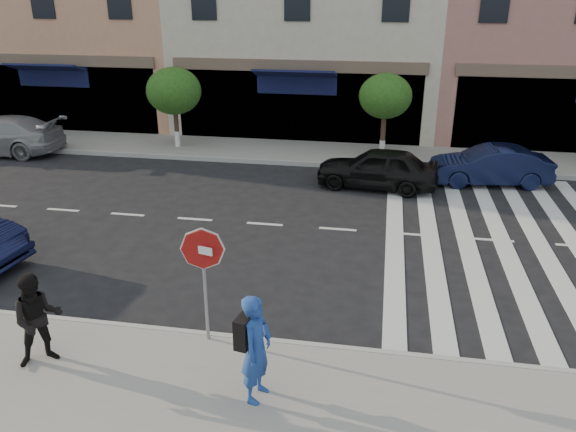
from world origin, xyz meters
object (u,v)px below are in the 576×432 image
object	(u,v)px
photographer	(256,349)
walker	(38,320)
car_far_right	(490,166)
stop_sign	(203,259)
car_far_mid	(377,168)

from	to	relation	value
photographer	walker	world-z (taller)	photographer
photographer	car_far_right	size ratio (longest dim) A/B	0.46
stop_sign	photographer	bearing A→B (deg)	-32.74
car_far_mid	car_far_right	bearing A→B (deg)	111.80
stop_sign	photographer	size ratio (longest dim) A/B	1.24
walker	car_far_right	world-z (taller)	walker
stop_sign	photographer	xyz separation A→B (m)	(1.22, -1.32, -0.73)
photographer	car_far_mid	size ratio (longest dim) A/B	0.46
car_far_mid	car_far_right	size ratio (longest dim) A/B	1.00
stop_sign	car_far_right	size ratio (longest dim) A/B	0.57
photographer	car_far_right	distance (m)	12.66
walker	photographer	bearing A→B (deg)	-39.62
walker	car_far_right	xyz separation A→B (m)	(8.83, 11.35, -0.34)
walker	car_far_right	bearing A→B (deg)	16.12
photographer	car_far_right	xyz separation A→B (m)	(5.10, 11.58, -0.40)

